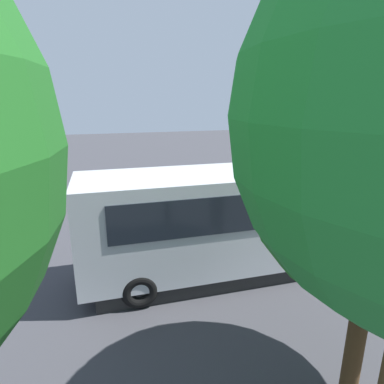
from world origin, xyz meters
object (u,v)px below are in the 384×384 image
at_px(parked_motorcycle_silver, 258,226).
at_px(spectator_far_left, 231,210).
at_px(spectator_centre, 190,212).
at_px(stunt_motorcycle, 169,178).
at_px(tour_bus, 248,221).
at_px(spectator_left, 214,213).
at_px(traffic_cone, 208,190).

bearing_deg(parked_motorcycle_silver, spectator_far_left, -40.11).
distance_m(spectator_centre, stunt_motorcycle, 5.96).
xyz_separation_m(tour_bus, stunt_motorcycle, (0.57, -8.67, -0.61)).
height_order(tour_bus, spectator_left, tour_bus).
distance_m(parked_motorcycle_silver, stunt_motorcycle, 6.91).
bearing_deg(tour_bus, spectator_centre, -68.63).
distance_m(tour_bus, spectator_centre, 2.98).
bearing_deg(spectator_left, tour_bus, 93.30).
xyz_separation_m(spectator_far_left, spectator_left, (0.83, 0.23, 0.06)).
bearing_deg(traffic_cone, spectator_centre, 63.82).
bearing_deg(stunt_motorcycle, parked_motorcycle_silver, 107.61).
height_order(spectator_left, spectator_centre, spectator_centre).
height_order(spectator_far_left, spectator_centre, spectator_centre).
distance_m(tour_bus, stunt_motorcycle, 8.71).
relative_size(stunt_motorcycle, traffic_cone, 3.09).
bearing_deg(traffic_cone, stunt_motorcycle, -14.30).
height_order(stunt_motorcycle, traffic_cone, stunt_motorcycle).
xyz_separation_m(tour_bus, spectator_centre, (1.07, -2.73, -0.55)).
bearing_deg(stunt_motorcycle, spectator_far_left, 102.04).
distance_m(spectator_centre, traffic_cone, 6.06).
xyz_separation_m(spectator_far_left, stunt_motorcycle, (1.25, -5.86, 0.04)).
bearing_deg(spectator_centre, stunt_motorcycle, -94.80).
xyz_separation_m(tour_bus, spectator_far_left, (-0.68, -2.80, -0.65)).
height_order(spectator_far_left, spectator_left, spectator_left).
distance_m(spectator_far_left, parked_motorcycle_silver, 1.20).
distance_m(spectator_left, spectator_centre, 0.93).
bearing_deg(spectator_left, parked_motorcycle_silver, 164.25).
bearing_deg(tour_bus, stunt_motorcycle, -86.24).
distance_m(spectator_left, traffic_cone, 5.86).
xyz_separation_m(spectator_left, traffic_cone, (-1.73, -5.55, -0.75)).
bearing_deg(parked_motorcycle_silver, spectator_centre, -13.64).
relative_size(tour_bus, stunt_motorcycle, 5.24).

